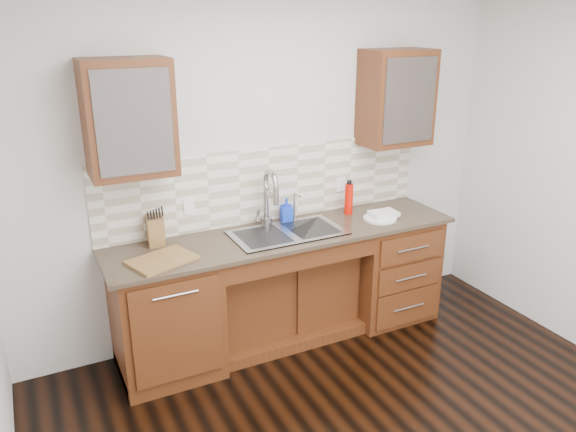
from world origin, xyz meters
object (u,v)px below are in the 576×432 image
cutting_board (162,260)px  soap_bottle (286,210)px  water_bottle (349,199)px  plate (380,219)px  knife_block (155,230)px

cutting_board → soap_bottle: bearing=16.5°
water_bottle → cutting_board: water_bottle is taller
water_bottle → plate: size_ratio=0.95×
plate → knife_block: bearing=170.2°
soap_bottle → cutting_board: (-1.07, -0.32, -0.09)m
soap_bottle → plate: bearing=-12.5°
water_bottle → knife_block: 1.57m
water_bottle → plate: 0.30m
soap_bottle → plate: 0.75m
water_bottle → cutting_board: bearing=-171.0°
plate → cutting_board: cutting_board is taller
water_bottle → soap_bottle: bearing=173.3°
soap_bottle → water_bottle: (0.53, -0.06, 0.03)m
water_bottle → knife_block: bearing=177.5°
plate → knife_block: size_ratio=1.30×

